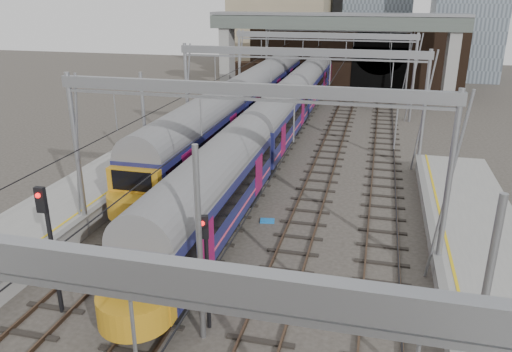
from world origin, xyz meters
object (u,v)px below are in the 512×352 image
(train_main, at_px, (294,99))
(signal_near_centre, at_px, (206,258))
(train_second, at_px, (254,93))
(signal_near_left, at_px, (49,236))

(train_main, distance_m, signal_near_centre, 29.40)
(train_main, distance_m, train_second, 4.25)
(train_main, xyz_separation_m, train_second, (-4.00, 1.44, 0.09))
(signal_near_left, height_order, signal_near_centre, signal_near_left)
(train_second, distance_m, signal_near_left, 31.22)
(signal_near_left, relative_size, signal_near_centre, 1.14)
(train_main, xyz_separation_m, signal_near_centre, (2.03, -29.32, 0.45))
(train_main, relative_size, signal_near_left, 12.07)
(signal_near_centre, bearing_deg, train_second, 85.53)
(train_second, bearing_deg, signal_near_left, -89.38)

